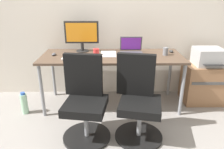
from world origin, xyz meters
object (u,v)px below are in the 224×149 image
(desktop_monitor, at_px, (82,34))
(coffee_mug, at_px, (96,52))
(office_chair_left, at_px, (85,102))
(side_cabinet, at_px, (204,83))
(water_bottle_on_floor, at_px, (24,103))
(office_chair_right, at_px, (138,102))
(open_laptop, at_px, (131,50))
(printer, at_px, (208,57))

(desktop_monitor, relative_size, coffee_mug, 5.22)
(office_chair_left, relative_size, desktop_monitor, 1.96)
(side_cabinet, relative_size, water_bottle_on_floor, 1.91)
(office_chair_right, relative_size, coffee_mug, 10.22)
(office_chair_left, distance_m, open_laptop, 1.07)
(office_chair_right, relative_size, open_laptop, 3.03)
(side_cabinet, bearing_deg, desktop_monitor, 175.94)
(printer, xyz_separation_m, desktop_monitor, (-1.80, 0.13, 0.30))
(desktop_monitor, xyz_separation_m, open_laptop, (0.70, -0.12, -0.19))
(printer, relative_size, coffee_mug, 4.35)
(printer, distance_m, water_bottle_on_floor, 2.64)
(office_chair_left, bearing_deg, coffee_mug, 82.81)
(office_chair_right, xyz_separation_m, side_cabinet, (1.09, 0.81, -0.13))
(office_chair_left, height_order, coffee_mug, office_chair_left)
(printer, height_order, open_laptop, open_laptop)
(coffee_mug, bearing_deg, desktop_monitor, 134.90)
(office_chair_right, relative_size, printer, 2.35)
(water_bottle_on_floor, bearing_deg, side_cabinet, 7.29)
(water_bottle_on_floor, relative_size, open_laptop, 1.00)
(desktop_monitor, bearing_deg, water_bottle_on_floor, -149.34)
(water_bottle_on_floor, distance_m, open_laptop, 1.64)
(printer, relative_size, open_laptop, 1.29)
(water_bottle_on_floor, height_order, open_laptop, open_laptop)
(office_chair_left, height_order, water_bottle_on_floor, office_chair_left)
(desktop_monitor, bearing_deg, office_chair_left, -82.64)
(office_chair_left, height_order, side_cabinet, office_chair_left)
(office_chair_left, relative_size, water_bottle_on_floor, 3.03)
(side_cabinet, height_order, open_laptop, open_laptop)
(office_chair_left, xyz_separation_m, printer, (1.68, 0.81, 0.28))
(water_bottle_on_floor, bearing_deg, printer, 7.27)
(printer, bearing_deg, coffee_mug, -176.93)
(office_chair_right, bearing_deg, side_cabinet, 36.75)
(office_chair_left, relative_size, office_chair_right, 1.00)
(printer, xyz_separation_m, coffee_mug, (-1.58, -0.08, 0.10))
(coffee_mug, bearing_deg, water_bottle_on_floor, -166.13)
(printer, bearing_deg, office_chair_left, -154.20)
(side_cabinet, bearing_deg, office_chair_left, -154.17)
(office_chair_right, relative_size, side_cabinet, 1.58)
(water_bottle_on_floor, height_order, coffee_mug, coffee_mug)
(open_laptop, bearing_deg, side_cabinet, -0.51)
(water_bottle_on_floor, xyz_separation_m, desktop_monitor, (0.77, 0.46, 0.85))
(side_cabinet, distance_m, water_bottle_on_floor, 2.59)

